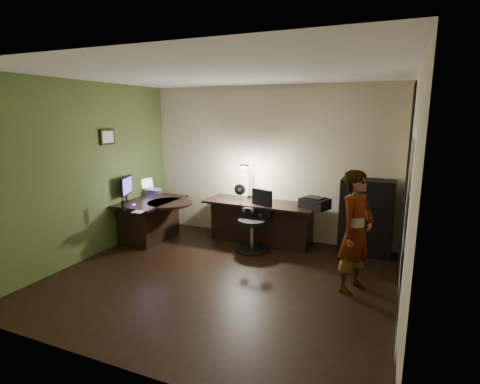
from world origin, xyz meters
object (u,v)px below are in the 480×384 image
at_px(desk_right, 260,223).
at_px(person, 356,232).
at_px(cabinet, 366,217).
at_px(monitor, 126,193).
at_px(desk_left, 152,220).
at_px(office_chair, 252,221).

distance_m(desk_right, person, 2.15).
distance_m(cabinet, monitor, 4.03).
bearing_deg(monitor, cabinet, -6.33).
bearing_deg(monitor, desk_left, 13.13).
height_order(desk_left, cabinet, cabinet).
distance_m(monitor, person, 3.90).
bearing_deg(monitor, office_chair, -10.02).
relative_size(desk_left, desk_right, 0.65).
distance_m(desk_right, cabinet, 1.75).
height_order(desk_left, office_chair, office_chair).
height_order(monitor, office_chair, monitor).
bearing_deg(person, monitor, 108.56).
distance_m(desk_left, cabinet, 3.64).
xyz_separation_m(desk_left, cabinet, (3.55, 0.78, 0.24)).
relative_size(office_chair, person, 0.64).
bearing_deg(person, desk_left, 104.28).
distance_m(cabinet, office_chair, 1.81).
distance_m(desk_left, person, 3.61).
distance_m(desk_left, desk_right, 1.92).
height_order(cabinet, person, person).
bearing_deg(desk_left, office_chair, 6.07).
xyz_separation_m(monitor, office_chair, (2.19, 0.42, -0.37)).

